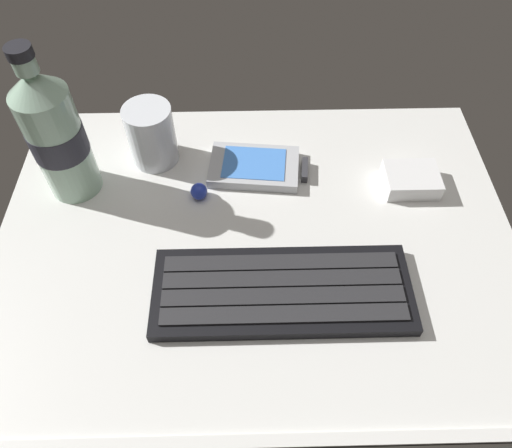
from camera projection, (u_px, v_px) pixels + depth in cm
name	position (u px, v px, depth cm)	size (l,w,h in cm)	color
ground_plane	(256.00, 245.00, 60.11)	(64.00, 48.00, 2.80)	silver
keyboard	(282.00, 291.00, 54.16)	(29.05, 11.12, 1.70)	black
handheld_device	(259.00, 167.00, 65.81)	(13.32, 8.81, 1.50)	#B7BABF
juice_cup	(152.00, 137.00, 64.78)	(6.40, 6.40, 8.50)	silver
water_bottle	(56.00, 135.00, 57.57)	(6.73, 6.73, 20.80)	#9EC1A8
charger_block	(411.00, 180.00, 63.73)	(7.00, 5.60, 2.40)	white
trackball_mouse	(199.00, 191.00, 62.65)	(2.20, 2.20, 2.20)	#2338B2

